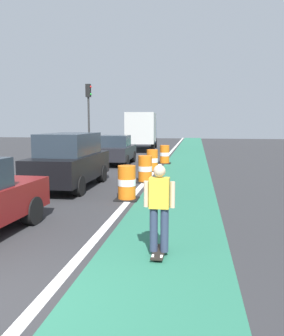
# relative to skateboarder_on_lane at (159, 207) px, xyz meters

# --- Properties ---
(bike_lane_strip) EXTENTS (2.50, 80.00, 0.01)m
(bike_lane_strip) POSITION_rel_skateboarder_on_lane_xyz_m (0.07, 9.93, -0.91)
(bike_lane_strip) COLOR #286B51
(bike_lane_strip) RESTS_ON ground
(lane_divider_stripe) EXTENTS (0.20, 80.00, 0.01)m
(lane_divider_stripe) POSITION_rel_skateboarder_on_lane_xyz_m (-1.43, 9.93, -0.91)
(lane_divider_stripe) COLOR silver
(lane_divider_stripe) RESTS_ON ground
(skateboarder_on_lane) EXTENTS (0.57, 0.80, 1.69)m
(skateboarder_on_lane) POSITION_rel_skateboarder_on_lane_xyz_m (0.00, 0.00, 0.00)
(skateboarder_on_lane) COLOR black
(skateboarder_on_lane) RESTS_ON ground
(parked_suv_second) EXTENTS (1.94, 4.61, 2.04)m
(parked_suv_second) POSITION_rel_skateboarder_on_lane_xyz_m (-4.03, 6.30, 0.12)
(parked_suv_second) COLOR black
(parked_suv_second) RESTS_ON ground
(parked_sedan_third) EXTENTS (2.01, 4.15, 1.70)m
(parked_sedan_third) POSITION_rel_skateboarder_on_lane_xyz_m (-4.00, 13.72, -0.08)
(parked_sedan_third) COLOR black
(parked_sedan_third) RESTS_ON ground
(traffic_barrel_front) EXTENTS (0.73, 0.73, 1.09)m
(traffic_barrel_front) POSITION_rel_skateboarder_on_lane_xyz_m (-1.51, 4.55, -0.38)
(traffic_barrel_front) COLOR orange
(traffic_barrel_front) RESTS_ON ground
(traffic_barrel_mid) EXTENTS (0.73, 0.73, 1.09)m
(traffic_barrel_mid) POSITION_rel_skateboarder_on_lane_xyz_m (-1.41, 7.92, -0.38)
(traffic_barrel_mid) COLOR orange
(traffic_barrel_mid) RESTS_ON ground
(traffic_barrel_back) EXTENTS (0.73, 0.73, 1.09)m
(traffic_barrel_back) POSITION_rel_skateboarder_on_lane_xyz_m (-1.52, 11.17, -0.38)
(traffic_barrel_back) COLOR orange
(traffic_barrel_back) RESTS_ON ground
(traffic_barrel_far) EXTENTS (0.73, 0.73, 1.09)m
(traffic_barrel_far) POSITION_rel_skateboarder_on_lane_xyz_m (-1.21, 14.61, -0.38)
(traffic_barrel_far) COLOR orange
(traffic_barrel_far) RESTS_ON ground
(delivery_truck_down_block) EXTENTS (2.86, 7.75, 3.23)m
(delivery_truck_down_block) POSITION_rel_skateboarder_on_lane_xyz_m (-4.09, 24.66, 0.94)
(delivery_truck_down_block) COLOR beige
(delivery_truck_down_block) RESTS_ON ground
(traffic_light_corner) EXTENTS (0.41, 0.32, 5.10)m
(traffic_light_corner) POSITION_rel_skateboarder_on_lane_xyz_m (-6.92, 18.09, 2.59)
(traffic_light_corner) COLOR #2D2D2D
(traffic_light_corner) RESTS_ON ground
(pedestrian_crossing) EXTENTS (0.34, 0.20, 1.61)m
(pedestrian_crossing) POSITION_rel_skateboarder_on_lane_xyz_m (-6.18, 13.71, -0.05)
(pedestrian_crossing) COLOR #33333D
(pedestrian_crossing) RESTS_ON ground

